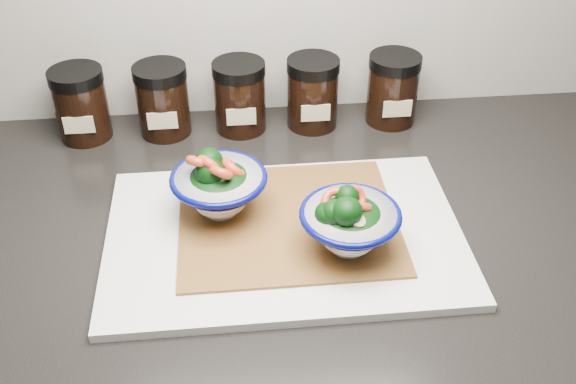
{
  "coord_description": "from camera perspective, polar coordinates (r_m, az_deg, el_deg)",
  "views": [
    {
      "loc": [
        -0.11,
        0.76,
        1.47
      ],
      "look_at": [
        -0.05,
        1.43,
        0.96
      ],
      "focal_mm": 42.0,
      "sensor_mm": 36.0,
      "label": 1
    }
  ],
  "objects": [
    {
      "name": "spice_jar_a",
      "position": [
        1.08,
        -17.13,
        7.13
      ],
      "size": [
        0.08,
        0.08,
        0.11
      ],
      "color": "black",
      "rests_on": "countertop"
    },
    {
      "name": "cutting_board",
      "position": [
        0.86,
        -0.3,
        -3.7
      ],
      "size": [
        0.45,
        0.3,
        0.01
      ],
      "primitive_type": "cube",
      "color": "silver",
      "rests_on": "countertop"
    },
    {
      "name": "spice_jar_d",
      "position": [
        1.07,
        2.09,
        8.4
      ],
      "size": [
        0.08,
        0.08,
        0.11
      ],
      "color": "black",
      "rests_on": "countertop"
    },
    {
      "name": "spice_jar_e",
      "position": [
        1.09,
        8.85,
        8.63
      ],
      "size": [
        0.08,
        0.08,
        0.11
      ],
      "color": "black",
      "rests_on": "countertop"
    },
    {
      "name": "spice_jar_b",
      "position": [
        1.06,
        -10.56,
        7.66
      ],
      "size": [
        0.08,
        0.08,
        0.11
      ],
      "color": "black",
      "rests_on": "countertop"
    },
    {
      "name": "spice_jar_c",
      "position": [
        1.06,
        -4.1,
        8.09
      ],
      "size": [
        0.08,
        0.08,
        0.11
      ],
      "color": "black",
      "rests_on": "countertop"
    },
    {
      "name": "countertop",
      "position": [
        0.91,
        2.72,
        -3.14
      ],
      "size": [
        3.5,
        0.6,
        0.04
      ],
      "primitive_type": "cube",
      "color": "black",
      "rests_on": "cabinet"
    },
    {
      "name": "bamboo_mat",
      "position": [
        0.87,
        -0.0,
        -2.42
      ],
      "size": [
        0.28,
        0.24,
        0.0
      ],
      "primitive_type": "cube",
      "color": "#94612C",
      "rests_on": "cutting_board"
    },
    {
      "name": "bowl_left",
      "position": [
        0.86,
        -5.9,
        0.58
      ],
      "size": [
        0.13,
        0.13,
        0.1
      ],
      "rotation": [
        0.0,
        0.0,
        0.36
      ],
      "color": "white",
      "rests_on": "bamboo_mat"
    },
    {
      "name": "bowl_right",
      "position": [
        0.8,
        5.17,
        -2.63
      ],
      "size": [
        0.12,
        0.12,
        0.09
      ],
      "rotation": [
        0.0,
        0.0,
        0.24
      ],
      "color": "white",
      "rests_on": "bamboo_mat"
    }
  ]
}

